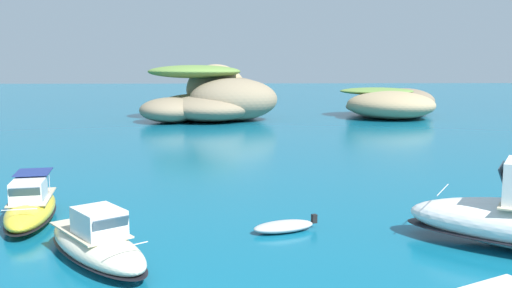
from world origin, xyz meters
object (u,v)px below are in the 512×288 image
at_px(islet_large, 214,97).
at_px(motorboat_cream, 96,243).
at_px(islet_small, 392,104).
at_px(dinghy_tender, 284,226).
at_px(motorboat_yellow, 31,207).

bearing_deg(islet_large, motorboat_cream, -92.47).
height_order(islet_small, dinghy_tender, islet_small).
bearing_deg(motorboat_cream, islet_large, 87.53).
relative_size(islet_large, islet_small, 0.99).
bearing_deg(dinghy_tender, motorboat_yellow, 169.99).
height_order(islet_small, motorboat_cream, islet_small).
distance_m(islet_large, motorboat_cream, 52.46).
xyz_separation_m(motorboat_yellow, dinghy_tender, (10.81, -1.91, -0.41)).
height_order(islet_large, motorboat_cream, islet_large).
bearing_deg(islet_large, islet_small, 4.58).
relative_size(motorboat_cream, dinghy_tender, 2.22).
xyz_separation_m(islet_small, motorboat_yellow, (-29.92, -49.22, -1.03)).
distance_m(motorboat_yellow, motorboat_cream, 6.47).
xyz_separation_m(islet_small, motorboat_cream, (-25.88, -54.27, -1.02)).
height_order(islet_large, islet_small, islet_large).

